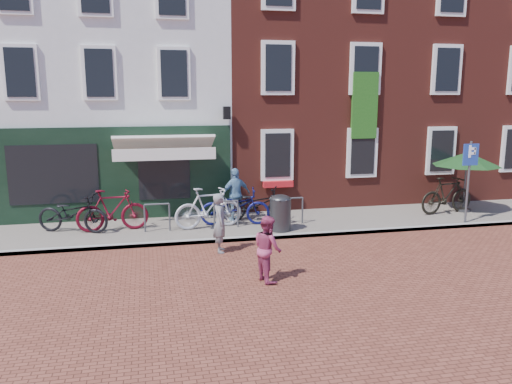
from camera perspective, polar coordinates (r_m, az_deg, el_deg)
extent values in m
plane|color=brown|center=(14.42, 3.34, -5.23)|extent=(80.00, 80.00, 0.00)
cube|color=slate|center=(16.07, 5.36, -3.36)|extent=(24.00, 3.00, 0.10)
cube|color=silver|center=(20.38, -16.10, 11.93)|extent=(8.00, 8.00, 9.00)
cube|color=maroon|center=(21.15, 3.67, 13.64)|extent=(6.00, 8.00, 10.00)
cube|color=maroon|center=(23.50, 18.27, 12.86)|extent=(6.00, 8.00, 10.00)
cylinder|color=#313133|center=(14.79, 2.73, -2.57)|extent=(0.61, 0.61, 0.92)
ellipsoid|color=#313133|center=(14.68, 2.75, -0.56)|extent=(0.61, 0.61, 0.28)
cylinder|color=#4C4C4F|center=(16.81, 22.55, 1.00)|extent=(0.07, 0.07, 2.50)
cube|color=#1F3D95|center=(16.68, 22.80, 3.86)|extent=(0.50, 0.04, 0.65)
cylinder|color=#4C4C4F|center=(18.63, 22.05, -1.85)|extent=(0.50, 0.50, 0.08)
cylinder|color=#4C4C4F|center=(18.46, 22.25, 0.86)|extent=(0.06, 0.06, 1.87)
cone|color=#183F18|center=(18.33, 22.46, 3.74)|extent=(2.23, 2.23, 0.45)
imported|color=slate|center=(13.10, -4.01, -3.45)|extent=(0.42, 0.59, 1.53)
imported|color=#A1385D|center=(11.12, 1.31, -6.29)|extent=(0.69, 0.81, 1.45)
imported|color=#628EB0|center=(15.86, -2.26, -0.28)|extent=(1.04, 0.67, 1.65)
imported|color=black|center=(15.47, -19.74, -2.27)|extent=(2.21, 1.40, 1.10)
imported|color=#590917|center=(15.26, -15.71, -1.97)|extent=(2.07, 0.74, 1.22)
imported|color=#0F1151|center=(15.40, -2.34, -1.67)|extent=(2.17, 1.00, 1.10)
imported|color=silver|center=(15.07, -5.32, -1.76)|extent=(2.09, 0.90, 1.22)
imported|color=black|center=(15.74, 0.02, -1.38)|extent=(2.20, 1.57, 1.10)
imported|color=black|center=(17.96, 20.50, -0.33)|extent=(2.09, 0.89, 1.22)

